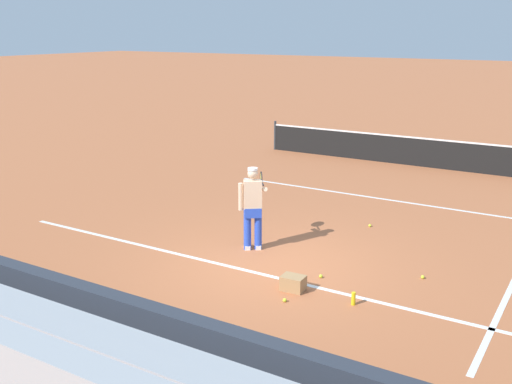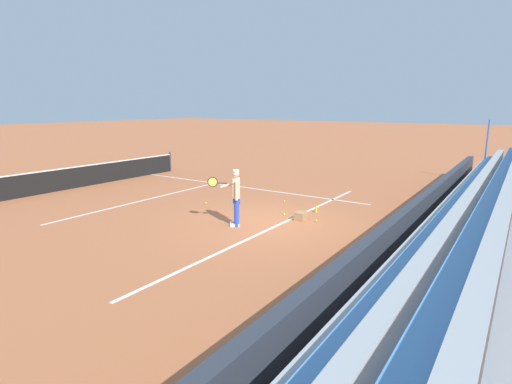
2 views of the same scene
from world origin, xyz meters
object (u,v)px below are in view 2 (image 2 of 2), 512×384
Objects in this scene: tennis_ball_far_right at (316,221)px; tennis_ball_stray_back at (284,201)px; tennis_ball_by_box at (206,203)px; tennis_net at (80,176)px; tennis_ball_far_left at (284,214)px; water_bottle at (316,209)px; tennis_player at (236,197)px; ball_box_cardboard at (301,216)px.

tennis_ball_far_right and tennis_ball_stray_back have the same top height.
tennis_ball_far_right is 1.00× the size of tennis_ball_by_box.
tennis_net is at bearing 95.03° from tennis_ball_far_right.
tennis_ball_far_left is 1.17m from water_bottle.
tennis_net is at bearing 106.49° from tennis_ball_stray_back.
tennis_player is 4.29× the size of ball_box_cardboard.
tennis_player is 25.98× the size of tennis_ball_stray_back.
tennis_player is at bearing -121.24° from tennis_ball_by_box.
tennis_ball_far_right is 1.22m from tennis_ball_far_left.
tennis_ball_far_right is 1.13m from water_bottle.
ball_box_cardboard reaches higher than tennis_ball_far_right.
tennis_ball_by_box is 0.30× the size of water_bottle.
tennis_ball_stray_back is (3.44, 0.29, -0.86)m from tennis_player.
ball_box_cardboard is (1.65, -1.36, -0.76)m from tennis_player.
tennis_player reaches higher than ball_box_cardboard.
ball_box_cardboard is 6.06× the size of tennis_ball_far_left.
tennis_ball_stray_back is at bearing 4.83° from tennis_player.
tennis_ball_stray_back is (1.60, 0.93, 0.00)m from tennis_ball_far_left.
tennis_ball_by_box is at bearing -83.28° from tennis_net.
ball_box_cardboard is 10.71m from tennis_net.
ball_box_cardboard reaches higher than water_bottle.
tennis_player is 2.27m from ball_box_cardboard.
tennis_net reaches higher than tennis_ball_stray_back.
tennis_net is at bearing 100.60° from water_bottle.
tennis_player reaches higher than tennis_net.
tennis_ball_stray_back and tennis_ball_by_box have the same top height.
ball_box_cardboard is 1.12m from water_bottle.
ball_box_cardboard is at bearing -39.52° from tennis_player.
tennis_ball_by_box is (-0.28, 3.21, 0.00)m from tennis_ball_far_left.
tennis_ball_far_left is at bearing -85.07° from tennis_ball_by_box.
water_bottle is (1.01, 0.50, 0.08)m from tennis_ball_far_right.
ball_box_cardboard is at bearing -88.74° from tennis_ball_by_box.
tennis_net reaches higher than ball_box_cardboard.
water_bottle is at bearing -73.00° from tennis_ball_by_box.
tennis_player is at bearing -175.17° from tennis_ball_stray_back.
tennis_ball_far_left is at bearing -19.06° from tennis_player.
tennis_ball_by_box is at bearing 58.76° from tennis_player.
tennis_ball_far_left is at bearing -149.92° from tennis_ball_stray_back.
ball_box_cardboard is at bearing -104.69° from tennis_ball_far_left.
tennis_ball_far_left is 1.85m from tennis_ball_stray_back.
tennis_net reaches higher than tennis_ball_by_box.
tennis_ball_by_box is (1.56, 2.58, -0.86)m from tennis_player.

